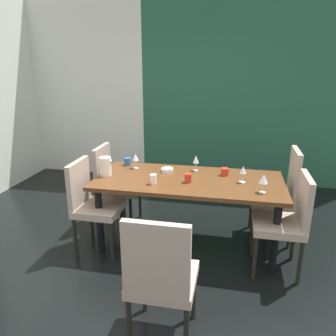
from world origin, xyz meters
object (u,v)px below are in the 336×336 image
cup_near_window (127,162)px  chair_right_near (288,218)px  wine_glass_south (264,179)px  chair_head_near (160,276)px  wine_glass_center (135,158)px  chair_left_near (92,201)px  wine_glass_front (196,160)px  serving_bowl_corner (167,170)px  cup_right (153,179)px  chair_right_far (281,191)px  wine_glass_left (243,171)px  dining_table (189,186)px  pitcher_rear (106,166)px  cup_west (188,178)px  cup_east (225,172)px  chair_left_far (113,181)px

cup_near_window → chair_right_near: bearing=-20.1°
wine_glass_south → cup_near_window: (-1.46, 0.54, -0.09)m
chair_head_near → wine_glass_center: chair_head_near is taller
chair_left_near → wine_glass_front: chair_left_near is taller
serving_bowl_corner → cup_right: cup_right is taller
chair_right_near → chair_left_near: (-1.87, 0.00, 0.00)m
chair_right_far → wine_glass_center: 1.60m
wine_glass_center → wine_glass_left: (1.16, -0.22, -0.00)m
chair_right_near → cup_near_window: size_ratio=11.07×
chair_head_near → cup_near_window: (-0.77, 1.67, 0.23)m
chair_head_near → cup_near_window: chair_head_near is taller
wine_glass_left → chair_right_far: bearing=35.0°
wine_glass_center → serving_bowl_corner: size_ratio=1.28×
dining_table → chair_right_near: bearing=-17.6°
serving_bowl_corner → cup_near_window: (-0.50, 0.14, 0.02)m
cup_near_window → wine_glass_south: bearing=-20.5°
chair_left_near → pitcher_rear: size_ratio=4.75×
cup_west → cup_east: bearing=39.6°
wine_glass_left → cup_near_window: size_ratio=1.98×
dining_table → chair_left_far: bearing=162.4°
dining_table → chair_right_far: size_ratio=1.87×
wine_glass_south → cup_west: (-0.70, 0.13, -0.09)m
dining_table → wine_glass_front: wine_glass_front is taller
wine_glass_center → cup_east: bearing=-2.3°
dining_table → wine_glass_south: size_ratio=10.75×
chair_left_far → wine_glass_left: chair_left_far is taller
wine_glass_front → pitcher_rear: (-0.90, -0.34, -0.02)m
chair_right_far → cup_right: bearing=111.7°
wine_glass_south → cup_east: wine_glass_south is taller
wine_glass_front → cup_east: (0.32, -0.09, -0.09)m
dining_table → chair_left_near: 0.99m
chair_left_near → wine_glass_center: size_ratio=5.67×
chair_left_far → wine_glass_left: 1.53m
chair_head_near → cup_west: chair_head_near is taller
dining_table → chair_head_near: size_ratio=1.92×
chair_right_near → pitcher_rear: chair_right_near is taller
chair_left_near → cup_east: chair_left_near is taller
cup_right → pitcher_rear: pitcher_rear is taller
cup_west → dining_table: bearing=92.8°
cup_near_window → pitcher_rear: pitcher_rear is taller
serving_bowl_corner → cup_east: (0.61, 0.01, 0.02)m
chair_left_near → wine_glass_front: 1.18m
chair_head_near → serving_bowl_corner: chair_head_near is taller
dining_table → serving_bowl_corner: size_ratio=14.52×
wine_glass_front → cup_right: bearing=-126.1°
chair_left_near → cup_near_window: (0.18, 0.62, 0.24)m
dining_table → cup_west: bearing=-87.2°
cup_east → cup_right: bearing=-149.5°
serving_bowl_corner → dining_table: bearing=-34.8°
wine_glass_front → chair_head_near: bearing=-90.9°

